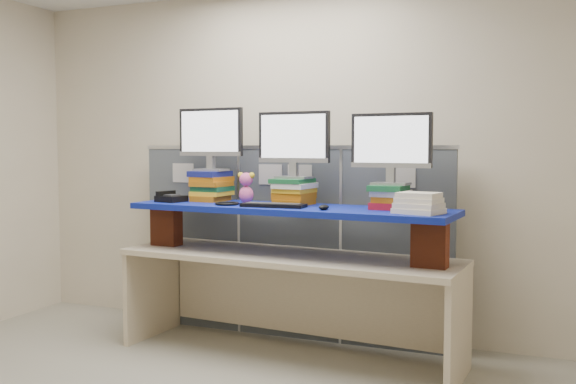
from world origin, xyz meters
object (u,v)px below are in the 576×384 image
at_px(monitor_right, 391,144).
at_px(keyboard, 273,205).
at_px(blue_board, 288,209).
at_px(desk_phone, 171,198).
at_px(monitor_left, 211,135).
at_px(desk, 288,275).
at_px(monitor_center, 294,141).

xyz_separation_m(monitor_right, keyboard, (-0.79, -0.18, -0.42)).
height_order(blue_board, desk_phone, desk_phone).
xyz_separation_m(monitor_left, desk_phone, (-0.25, -0.19, -0.48)).
xyz_separation_m(keyboard, desk_phone, (-0.90, 0.10, 0.02)).
bearing_deg(monitor_right, blue_board, -170.61).
relative_size(desk, keyboard, 5.49).
xyz_separation_m(blue_board, monitor_right, (0.72, 0.06, 0.46)).
height_order(monitor_right, keyboard, monitor_right).
bearing_deg(keyboard, monitor_left, 153.53).
xyz_separation_m(monitor_center, keyboard, (-0.06, -0.23, -0.45)).
height_order(blue_board, monitor_right, monitor_right).
distance_m(desk, desk_phone, 1.10).
bearing_deg(desk, blue_board, 0.00).
distance_m(blue_board, monitor_right, 0.86).
bearing_deg(desk, monitor_left, 170.75).
distance_m(desk, monitor_left, 1.25).
xyz_separation_m(desk, monitor_right, (0.72, 0.06, 0.94)).
distance_m(keyboard, desk_phone, 0.91).
distance_m(desk, monitor_center, 0.97).
bearing_deg(desk_phone, blue_board, 12.53).
bearing_deg(monitor_left, desk_phone, -138.81).
bearing_deg(monitor_right, keyboard, -162.81).
relative_size(desk, monitor_left, 4.52).
xyz_separation_m(blue_board, monitor_center, (-0.00, 0.12, 0.49)).
distance_m(blue_board, keyboard, 0.14).
bearing_deg(blue_board, keyboard, -114.21).
relative_size(blue_board, monitor_left, 4.24).
bearing_deg(desk_phone, monitor_center, 19.58).
xyz_separation_m(desk, monitor_center, (-0.00, 0.12, 0.96)).
distance_m(monitor_center, monitor_right, 0.73).
xyz_separation_m(monitor_left, keyboard, (0.65, -0.29, -0.49)).
xyz_separation_m(desk, monitor_left, (-0.72, 0.17, 1.01)).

